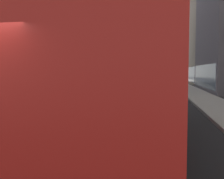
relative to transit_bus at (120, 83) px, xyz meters
The scene contains 7 objects.
ground_plane 30.29m from the transit_bus, 92.27° to the left, with size 120.00×120.00×0.00m, color black.
sidewalk_left 31.04m from the transit_bus, 102.86° to the left, with size 2.40×110.00×0.15m, color gray.
sidewalk_right 30.59m from the transit_bus, 81.53° to the left, with size 2.40×110.00×0.15m, color #9E9991.
building_left_far 47.52m from the transit_bus, 106.55° to the left, with size 11.10×18.73×27.60m.
transit_bus is the anchor object (origin of this frame).
car_black_suv 21.86m from the transit_bus, 85.80° to the left, with size 1.85×4.04×1.62m.
car_red_coupe 16.46m from the transit_bus, 104.09° to the left, with size 1.93×4.60×1.62m.
Camera 1 is at (2.27, -2.96, 2.12)m, focal length 44.26 mm.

